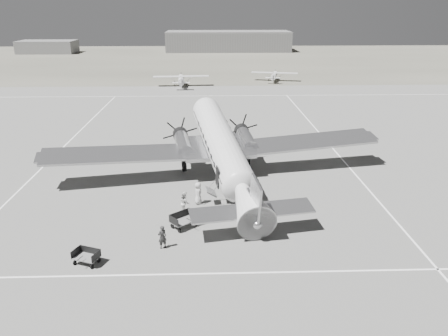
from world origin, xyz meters
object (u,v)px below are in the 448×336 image
(hangar_main, at_px, (228,41))
(light_plane_left, at_px, (181,81))
(light_plane_right, at_px, (274,76))
(baggage_cart_far, at_px, (86,257))
(shed_secondary, at_px, (48,47))
(ramp_agent, at_px, (185,203))
(passenger, at_px, (198,193))
(dc3_airliner, at_px, (223,151))
(ground_crew, at_px, (162,237))
(baggage_cart_near, at_px, (184,220))

(hangar_main, bearing_deg, light_plane_left, -99.74)
(light_plane_right, bearing_deg, baggage_cart_far, -94.71)
(shed_secondary, bearing_deg, light_plane_right, -41.71)
(ramp_agent, height_order, passenger, passenger)
(dc3_airliner, relative_size, ground_crew, 19.49)
(baggage_cart_near, xyz_separation_m, baggage_cart_far, (-5.71, -4.49, -0.08))
(hangar_main, distance_m, passenger, 124.48)
(baggage_cart_near, distance_m, ground_crew, 3.08)
(light_plane_right, xyz_separation_m, baggage_cart_near, (-15.41, -63.55, -0.47))
(ground_crew, bearing_deg, baggage_cart_far, -9.94)
(baggage_cart_far, relative_size, ground_crew, 1.00)
(hangar_main, relative_size, passenger, 23.40)
(baggage_cart_near, height_order, ground_crew, ground_crew)
(dc3_airliner, bearing_deg, baggage_cart_near, -121.12)
(light_plane_left, height_order, baggage_cart_near, light_plane_left)
(baggage_cart_far, xyz_separation_m, ground_crew, (4.47, 1.69, 0.35))
(hangar_main, height_order, light_plane_left, hangar_main)
(passenger, bearing_deg, light_plane_left, 0.38)
(dc3_airliner, bearing_deg, baggage_cart_far, -135.31)
(dc3_airliner, bearing_deg, light_plane_left, 87.15)
(baggage_cart_near, relative_size, baggage_cart_far, 1.18)
(baggage_cart_near, bearing_deg, passenger, 37.50)
(light_plane_right, distance_m, ramp_agent, 63.24)
(light_plane_left, xyz_separation_m, passenger, (4.51, -53.85, -0.23))
(hangar_main, height_order, ramp_agent, hangar_main)
(baggage_cart_near, distance_m, passenger, 4.07)
(dc3_airliner, xyz_separation_m, light_plane_right, (12.35, 55.45, -1.99))
(hangar_main, distance_m, ramp_agent, 126.26)
(baggage_cart_far, bearing_deg, light_plane_left, 109.44)
(baggage_cart_near, relative_size, ground_crew, 1.17)
(ramp_agent, distance_m, passenger, 1.97)
(light_plane_left, xyz_separation_m, ramp_agent, (3.54, -55.56, -0.25))
(dc3_airliner, xyz_separation_m, passenger, (-2.12, -4.16, -2.10))
(light_plane_left, distance_m, ramp_agent, 55.67)
(ground_crew, xyz_separation_m, ramp_agent, (1.20, 5.03, 0.08))
(hangar_main, bearing_deg, ground_crew, -94.26)
(dc3_airliner, distance_m, passenger, 5.12)
(dc3_airliner, height_order, passenger, dc3_airliner)
(dc3_airliner, relative_size, ramp_agent, 17.81)
(shed_secondary, bearing_deg, ramp_agent, -66.95)
(dc3_airliner, height_order, baggage_cart_far, dc3_airliner)
(baggage_cart_near, bearing_deg, ground_crew, -153.04)
(baggage_cart_near, bearing_deg, light_plane_left, 54.37)
(shed_secondary, xyz_separation_m, light_plane_right, (66.90, -59.62, -0.99))
(shed_secondary, xyz_separation_m, dc3_airliner, (54.55, -115.08, 1.00))
(ground_crew, height_order, passenger, passenger)
(ramp_agent, bearing_deg, baggage_cart_near, 166.84)
(shed_secondary, height_order, ground_crew, shed_secondary)
(light_plane_right, xyz_separation_m, passenger, (-14.48, -59.61, -0.11))
(ground_crew, bearing_deg, passenger, -138.49)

